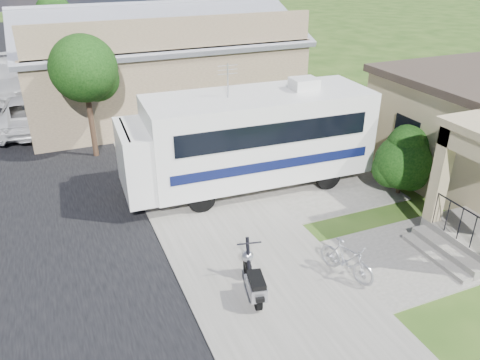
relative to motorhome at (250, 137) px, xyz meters
name	(u,v)px	position (x,y,z in m)	size (l,w,h in m)	color
ground	(296,262)	(-0.63, -4.40, -1.77)	(120.00, 120.00, 0.00)	#203E10
sidewalk_slab	(161,136)	(-1.63, 5.60, -1.74)	(4.00, 80.00, 0.06)	#65635B
driveway_slab	(271,179)	(0.87, 0.10, -1.74)	(7.00, 6.00, 0.05)	#65635B
walk_slab	(416,256)	(2.37, -5.40, -1.74)	(4.00, 3.00, 0.05)	#65635B
warehouse	(158,68)	(-0.63, 9.57, 0.22)	(12.50, 8.40, 5.04)	brown
street_tree_a	(87,71)	(-4.33, 4.65, 1.48)	(2.44, 2.40, 4.58)	#311F15
street_tree_b	(65,28)	(-4.33, 14.65, 1.63)	(2.44, 2.40, 4.73)	#311F15
street_tree_c	(56,14)	(-4.33, 23.65, 1.34)	(2.44, 2.40, 4.42)	#311F15
motorhome	(250,137)	(0.00, 0.00, 0.00)	(8.12, 2.89, 4.11)	silver
shrub	(403,159)	(4.29, -2.36, -0.56)	(1.93, 1.84, 2.37)	#311F15
scooter	(254,280)	(-2.18, -5.18, -1.28)	(0.71, 1.65, 1.09)	black
bicycle	(346,261)	(0.17, -5.40, -1.30)	(0.44, 1.57, 0.94)	#ABABB2
pickup_truck	(31,112)	(-6.59, 8.90, -1.01)	(2.50, 5.42, 1.51)	silver
van	(17,77)	(-7.18, 15.01, -0.85)	(2.56, 6.29, 1.83)	silver
garden_hose	(420,234)	(3.11, -4.71, -1.68)	(0.40, 0.40, 0.18)	#186D15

